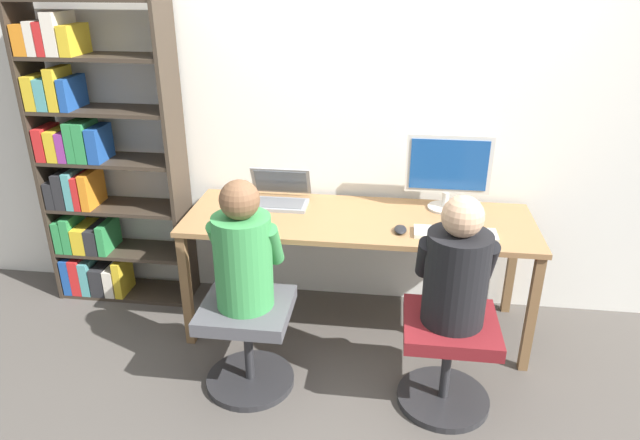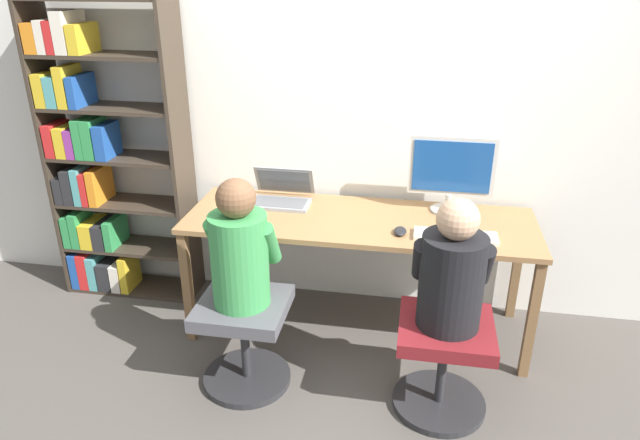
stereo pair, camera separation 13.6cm
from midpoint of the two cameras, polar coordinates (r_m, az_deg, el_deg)
ground_plane at (r=3.36m, az=1.89°, el=-13.68°), size 14.00×14.00×0.00m
wall_back at (r=3.48m, az=3.44°, el=11.44°), size 10.00×0.05×2.60m
desk at (r=3.30m, az=2.64°, el=-0.88°), size 2.00×0.67×0.74m
desktop_monitor at (r=3.38m, az=11.57°, el=4.80°), size 0.49×0.20×0.45m
laptop at (r=3.47m, az=-5.32°, el=2.35°), size 0.37×0.29×0.20m
keyboard at (r=3.12m, az=12.17°, el=-1.31°), size 0.44×0.14×0.03m
computer_mouse_by_keyboard at (r=3.11m, az=6.81°, el=-0.96°), size 0.07×0.11×0.03m
office_chair_left at (r=2.96m, az=11.32°, el=-13.03°), size 0.47×0.47×0.50m
office_chair_right at (r=3.05m, az=-8.52°, el=-11.48°), size 0.47×0.47×0.50m
person_at_monitor at (r=2.70m, az=12.12°, el=-4.83°), size 0.37×0.32×0.64m
person_at_laptop at (r=2.80m, az=-9.10°, el=-3.19°), size 0.35×0.32×0.66m
bookshelf at (r=3.89m, az=-22.84°, el=4.80°), size 0.89×0.30×1.90m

